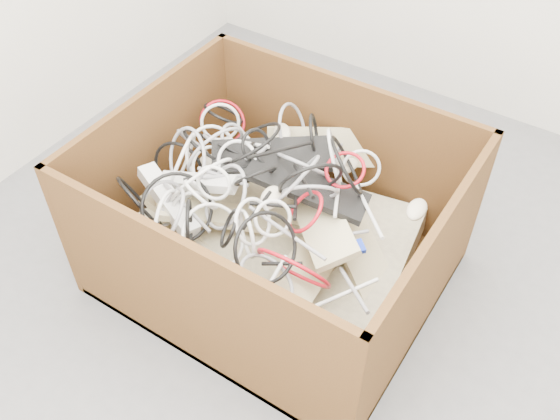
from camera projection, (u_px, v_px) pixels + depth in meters
The scene contains 8 objects.
ground at pixel (322, 331), 2.10m from camera, with size 3.00×3.00×0.00m, color #58585A.
cardboard_box at pixel (274, 242), 2.18m from camera, with size 1.09×0.91×0.58m.
keyboard_pile at pixel (281, 213), 2.11m from camera, with size 0.92×0.87×0.36m.
mice_scatter at pixel (286, 201), 2.04m from camera, with size 0.81×0.70×0.20m.
power_strip_left at pixel (198, 182), 2.06m from camera, with size 0.29×0.05×0.04m, color white.
power_strip_right at pixel (168, 200), 2.03m from camera, with size 0.31×0.06×0.04m, color white.
vga_plug at pixel (357, 247), 1.90m from camera, with size 0.04×0.04×0.02m, color #0D28C5.
cable_tangle at pixel (239, 181), 2.03m from camera, with size 0.97×0.84×0.40m.
Camera 1 is at (0.53, -1.07, 1.77)m, focal length 40.18 mm.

